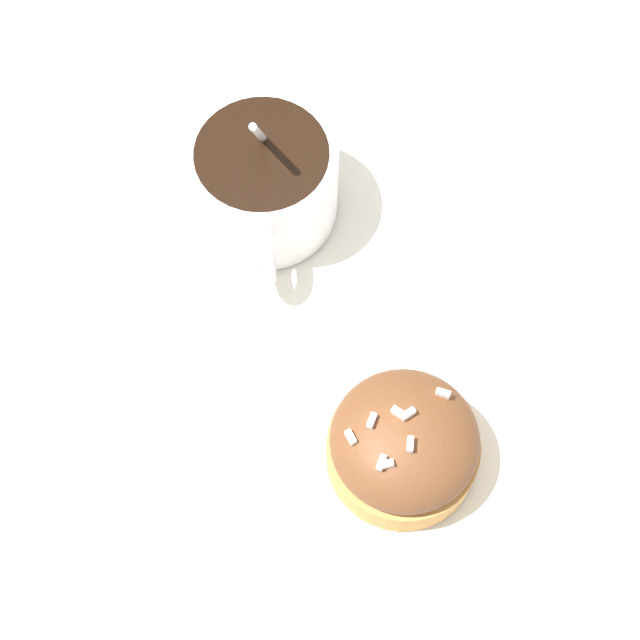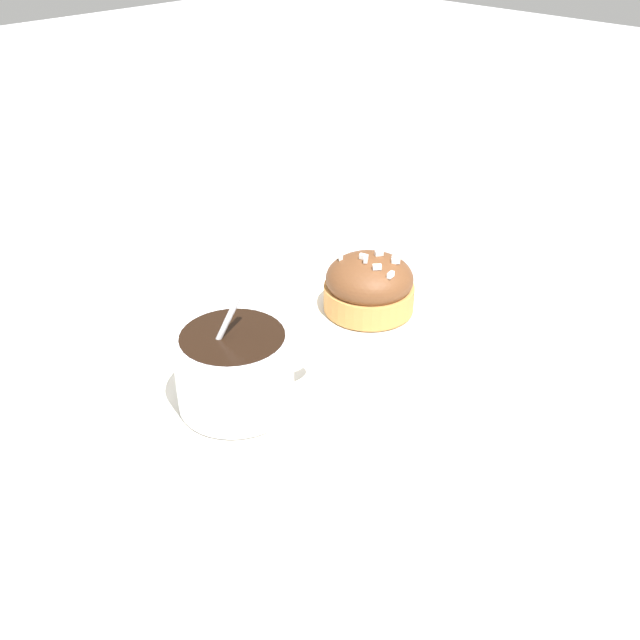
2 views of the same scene
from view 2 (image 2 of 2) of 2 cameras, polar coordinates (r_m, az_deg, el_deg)
The scene contains 4 objects.
ground_plane at distance 0.59m, azimuth -1.04°, elevation -2.45°, with size 3.00×3.00×0.00m, color #B2B2B7.
paper_napkin at distance 0.59m, azimuth -1.04°, elevation -2.33°, with size 0.31×0.28×0.00m.
coffee_cup at distance 0.52m, azimuth -6.41°, elevation -3.51°, with size 0.10×0.08×0.10m.
frosted_pastry at distance 0.63m, azimuth 3.77°, elevation 2.65°, with size 0.08×0.08×0.05m.
Camera 2 is at (0.34, 0.35, 0.33)m, focal length 42.00 mm.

